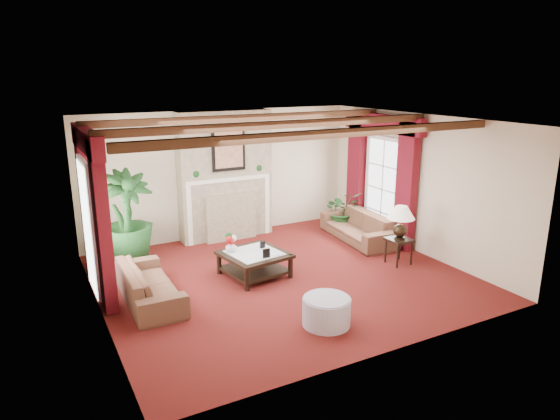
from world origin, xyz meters
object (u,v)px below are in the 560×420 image
sofa_right (358,222)px  side_table (399,251)px  potted_palm (128,238)px  coffee_table (254,264)px  sofa_left (148,278)px  ottoman (327,312)px

sofa_right → side_table: (-0.16, -1.47, -0.15)m
potted_palm → coffee_table: bearing=-42.5°
sofa_left → side_table: size_ratio=3.90×
sofa_right → coffee_table: 2.88m
potted_palm → side_table: 5.03m
sofa_right → side_table: bearing=-0.9°
potted_palm → ottoman: bearing=-62.4°
potted_palm → ottoman: 4.22m
sofa_left → side_table: 4.52m
coffee_table → sofa_left: bearing=174.6°
coffee_table → ottoman: (0.15, -2.08, -0.01)m
coffee_table → side_table: size_ratio=2.11×
side_table → ottoman: bearing=-151.5°
sofa_right → coffee_table: bearing=-69.7°
sofa_left → ottoman: 2.82m
sofa_left → sofa_right: bearing=-78.9°
sofa_right → sofa_left: bearing=-74.3°
coffee_table → ottoman: 2.08m
coffee_table → potted_palm: bearing=128.7°
sofa_left → ottoman: bearing=-133.6°
sofa_left → potted_palm: potted_palm is taller
side_table → potted_palm: bearing=151.6°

